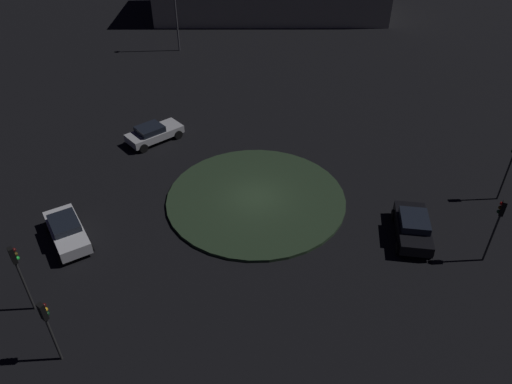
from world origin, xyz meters
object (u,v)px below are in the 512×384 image
object	(u,v)px
traffic_light_east	(18,267)
traffic_light_west	(512,159)
car_black	(413,227)
car_silver	(154,133)
car_white	(67,231)
traffic_light_northwest	(498,219)
traffic_light_northeast	(47,321)

from	to	relation	value
traffic_light_east	traffic_light_west	bearing A→B (deg)	-20.28
car_black	traffic_light_west	distance (m)	8.05
car_silver	car_white	world-z (taller)	car_white
car_white	traffic_light_northwest	bearing A→B (deg)	-125.62
car_black	traffic_light_northwest	xyz separation A→B (m)	(-2.78, 3.02, 2.23)
traffic_light_west	traffic_light_northeast	bearing A→B (deg)	25.57
traffic_light_northwest	traffic_light_northeast	size ratio (longest dim) A/B	1.12
car_silver	traffic_light_northwest	bearing A→B (deg)	-73.14
car_silver	traffic_light_east	distance (m)	17.21
traffic_light_northeast	car_black	bearing A→B (deg)	-28.66
car_silver	car_white	distance (m)	12.00
car_white	traffic_light_west	xyz separation A→B (m)	(-27.14, 4.84, 2.40)
car_silver	traffic_light_northeast	xyz separation A→B (m)	(7.20, 18.32, 1.98)
car_silver	traffic_light_northeast	bearing A→B (deg)	-133.77
traffic_light_west	traffic_light_northwest	bearing A→B (deg)	61.11
car_white	traffic_light_northwest	xyz separation A→B (m)	(-22.36, 9.27, 2.26)
car_black	traffic_light_northwest	distance (m)	4.67
car_black	traffic_light_northeast	bearing A→B (deg)	-57.31
traffic_light_east	traffic_light_west	distance (m)	28.94
traffic_light_northeast	traffic_light_west	bearing A→B (deg)	-27.42
traffic_light_northeast	traffic_light_east	size ratio (longest dim) A/B	0.90
car_white	traffic_light_west	bearing A→B (deg)	-113.22
car_silver	traffic_light_northeast	world-z (taller)	traffic_light_northeast
traffic_light_west	car_black	bearing A→B (deg)	28.83
car_silver	traffic_light_northwest	xyz separation A→B (m)	(-15.67, 19.24, 2.28)
car_silver	car_white	xyz separation A→B (m)	(6.69, 9.97, 0.02)
car_white	traffic_light_east	distance (m)	5.62
car_white	traffic_light_northeast	size ratio (longest dim) A/B	1.21
car_silver	traffic_light_northwest	distance (m)	24.92
traffic_light_northeast	traffic_light_west	size ratio (longest dim) A/B	0.85
car_silver	car_white	bearing A→B (deg)	-146.16
car_black	traffic_light_northeast	size ratio (longest dim) A/B	1.22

